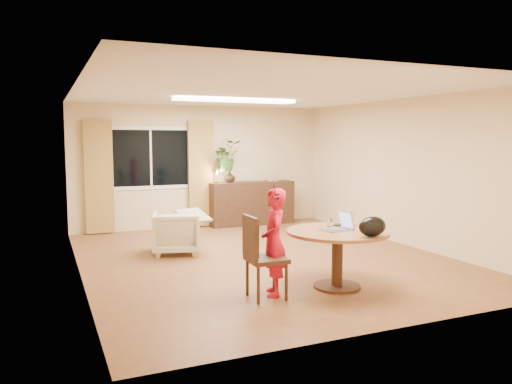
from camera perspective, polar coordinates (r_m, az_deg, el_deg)
floor at (r=8.01m, az=0.83°, el=-7.54°), size 6.50×6.50×0.00m
ceiling at (r=7.82m, az=0.86°, el=11.32°), size 6.50×6.50×0.00m
wall_back at (r=10.85m, az=-6.22°, el=2.92°), size 5.50×0.00×5.50m
wall_left at (r=7.14m, az=-19.73°, el=1.02°), size 0.00×6.50×6.50m
wall_right at (r=9.28m, az=16.55°, el=2.20°), size 0.00×6.50×6.50m
window at (r=10.55m, az=-11.93°, el=3.83°), size 1.70×0.03×1.30m
curtain_left at (r=10.33m, az=-17.52°, el=1.67°), size 0.55×0.08×2.25m
curtain_right at (r=10.75m, az=-6.31°, el=2.07°), size 0.55×0.08×2.25m
ceiling_panel at (r=8.92m, az=-2.35°, el=10.43°), size 2.20×0.35×0.05m
dining_table at (r=6.42m, az=9.30°, el=-5.73°), size 1.29×1.29×0.74m
dining_chair at (r=5.94m, az=1.21°, el=-7.42°), size 0.49×0.45×1.00m
child at (r=6.03m, az=2.06°, el=-5.74°), size 0.55×0.45×1.30m
laptop at (r=6.36m, az=9.09°, el=-3.24°), size 0.41×0.30×0.25m
tumbler at (r=6.66m, az=8.47°, el=-3.46°), size 0.08×0.08×0.10m
wine_glass at (r=6.74m, az=11.10°, el=-3.00°), size 0.08×0.08×0.19m
pot_lid at (r=6.75m, az=9.65°, el=-3.65°), size 0.25×0.25×0.03m
handbag at (r=6.04m, az=13.15°, el=-3.86°), size 0.41×0.32×0.24m
armchair at (r=8.38m, az=-9.11°, el=-4.58°), size 0.91×0.93×0.70m
throw at (r=8.29m, az=-7.21°, el=-2.12°), size 0.55×0.63×0.03m
sideboard at (r=11.06m, az=-0.52°, el=-1.27°), size 1.90×0.47×0.95m
vase at (r=10.81m, az=-3.03°, el=1.75°), size 0.26×0.26×0.25m
bouquet at (r=10.76m, az=-3.41°, el=4.15°), size 0.63×0.55×0.66m
book_stack at (r=11.21m, az=1.86°, el=1.49°), size 0.23×0.19×0.09m
desk_lamp at (r=10.66m, az=-4.49°, el=1.84°), size 0.15×0.15×0.31m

